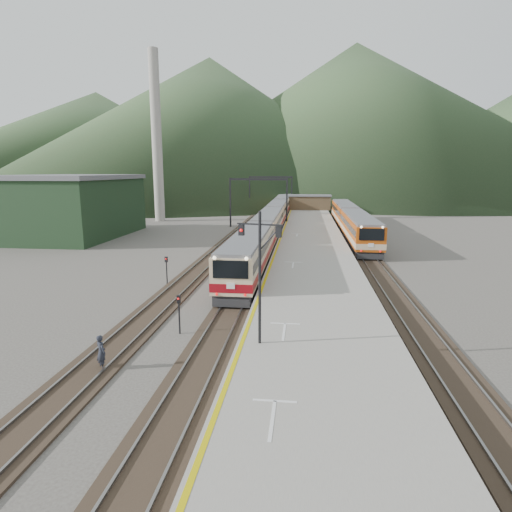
# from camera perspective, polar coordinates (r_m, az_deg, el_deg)

# --- Properties ---
(ground) EXTENTS (400.00, 400.00, 0.00)m
(ground) POSITION_cam_1_polar(r_m,az_deg,el_deg) (18.05, -10.16, -19.30)
(ground) COLOR #47423D
(ground) RESTS_ON ground
(track_main) EXTENTS (2.60, 200.00, 0.23)m
(track_main) POSITION_cam_1_polar(r_m,az_deg,el_deg) (55.79, 1.56, 1.93)
(track_main) COLOR black
(track_main) RESTS_ON ground
(track_far) EXTENTS (2.60, 200.00, 0.23)m
(track_far) POSITION_cam_1_polar(r_m,az_deg,el_deg) (56.43, -3.51, 2.02)
(track_far) COLOR black
(track_far) RESTS_ON ground
(track_second) EXTENTS (2.60, 200.00, 0.23)m
(track_second) POSITION_cam_1_polar(r_m,az_deg,el_deg) (56.00, 13.37, 1.66)
(track_second) COLOR black
(track_second) RESTS_ON ground
(platform) EXTENTS (8.00, 100.00, 1.00)m
(platform) POSITION_cam_1_polar(r_m,az_deg,el_deg) (53.55, 7.36, 1.91)
(platform) COLOR gray
(platform) RESTS_ON ground
(gantry_near) EXTENTS (9.55, 0.25, 8.00)m
(gantry_near) POSITION_cam_1_polar(r_m,az_deg,el_deg) (70.34, 0.32, 8.39)
(gantry_near) COLOR black
(gantry_near) RESTS_ON ground
(gantry_far) EXTENTS (9.55, 0.25, 8.00)m
(gantry_far) POSITION_cam_1_polar(r_m,az_deg,el_deg) (95.21, 1.96, 9.14)
(gantry_far) COLOR black
(gantry_far) RESTS_ON ground
(warehouse) EXTENTS (14.50, 20.50, 8.60)m
(warehouse) POSITION_cam_1_polar(r_m,az_deg,el_deg) (65.76, -23.50, 6.16)
(warehouse) COLOR black
(warehouse) RESTS_ON ground
(smokestack) EXTENTS (1.80, 1.80, 30.00)m
(smokestack) POSITION_cam_1_polar(r_m,az_deg,el_deg) (81.57, -13.10, 15.13)
(smokestack) COLOR #9E998E
(smokestack) RESTS_ON ground
(station_shed) EXTENTS (9.40, 4.40, 3.10)m
(station_shed) POSITION_cam_1_polar(r_m,az_deg,el_deg) (93.08, 7.08, 7.15)
(station_shed) COLOR brown
(station_shed) RESTS_ON platform
(hill_a) EXTENTS (180.00, 180.00, 60.00)m
(hill_a) POSITION_cam_1_polar(r_m,az_deg,el_deg) (210.70, -6.05, 16.91)
(hill_a) COLOR #2E4C2A
(hill_a) RESTS_ON ground
(hill_b) EXTENTS (220.00, 220.00, 75.00)m
(hill_b) POSITION_cam_1_polar(r_m,az_deg,el_deg) (247.78, 12.92, 17.58)
(hill_b) COLOR #2E4C2A
(hill_b) RESTS_ON ground
(hill_d) EXTENTS (200.00, 200.00, 55.00)m
(hill_d) POSITION_cam_1_polar(r_m,az_deg,el_deg) (284.32, -20.19, 14.32)
(hill_d) COLOR #2E4C2A
(hill_d) RESTS_ON ground
(main_train) EXTENTS (2.87, 78.60, 3.50)m
(main_train) POSITION_cam_1_polar(r_m,az_deg,el_deg) (66.60, 2.41, 5.11)
(main_train) COLOR #CBB089
(main_train) RESTS_ON track_main
(second_train) EXTENTS (3.04, 41.36, 3.71)m
(second_train) POSITION_cam_1_polar(r_m,az_deg,el_deg) (65.18, 12.47, 4.81)
(second_train) COLOR #AC450E
(second_train) RESTS_ON track_second
(signal_mast) EXTENTS (2.16, 0.63, 6.34)m
(signal_mast) POSITION_cam_1_polar(r_m,az_deg,el_deg) (19.82, 0.51, -1.08)
(signal_mast) COLOR black
(signal_mast) RESTS_ON platform
(short_signal_a) EXTENTS (0.26, 0.23, 2.27)m
(short_signal_a) POSITION_cam_1_polar(r_m,az_deg,el_deg) (24.71, -10.23, -6.98)
(short_signal_a) COLOR black
(short_signal_a) RESTS_ON ground
(short_signal_b) EXTENTS (0.25, 0.21, 2.27)m
(short_signal_b) POSITION_cam_1_polar(r_m,az_deg,el_deg) (46.46, -2.38, 1.77)
(short_signal_b) COLOR black
(short_signal_b) RESTS_ON ground
(short_signal_c) EXTENTS (0.24, 0.18, 2.27)m
(short_signal_c) POSITION_cam_1_polar(r_m,az_deg,el_deg) (35.71, -11.85, -1.36)
(short_signal_c) COLOR black
(short_signal_c) RESTS_ON ground
(worker) EXTENTS (0.73, 0.69, 1.67)m
(worker) POSITION_cam_1_polar(r_m,az_deg,el_deg) (21.65, -19.95, -11.96)
(worker) COLOR #20232D
(worker) RESTS_ON ground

